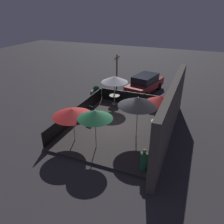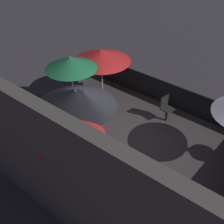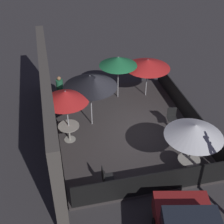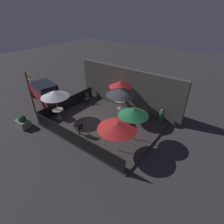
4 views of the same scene
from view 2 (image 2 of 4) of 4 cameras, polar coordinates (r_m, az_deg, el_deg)
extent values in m
plane|color=#383538|center=(10.61, 1.94, -6.04)|extent=(60.00, 60.00, 0.00)
cube|color=#383333|center=(10.57, 1.94, -5.79)|extent=(7.72, 5.93, 0.12)
cube|color=#4C4742|center=(7.82, -12.58, -8.52)|extent=(9.32, 0.36, 3.42)
cube|color=black|center=(12.24, 10.48, 3.17)|extent=(7.52, 0.05, 0.95)
cylinder|color=#B2B2B7|center=(8.21, -7.31, -8.91)|extent=(0.05, 0.05, 2.41)
cone|color=red|center=(7.56, -7.86, -3.59)|extent=(1.82, 1.82, 0.45)
cylinder|color=#B2B2B7|center=(9.24, -6.20, -2.60)|extent=(0.05, 0.05, 2.48)
cone|color=black|center=(8.67, -6.61, 2.52)|extent=(2.28, 2.28, 0.51)
cylinder|color=#B2B2B7|center=(11.47, -7.23, 4.92)|extent=(0.05, 0.05, 2.24)
cone|color=#1E6B3D|center=(11.04, -7.58, 8.93)|extent=(1.85, 1.85, 0.44)
cylinder|color=#B2B2B7|center=(12.32, -1.85, 6.92)|extent=(0.05, 0.05, 2.01)
cone|color=red|center=(11.96, -1.93, 10.25)|extent=(2.23, 2.23, 0.43)
cylinder|color=#9E998E|center=(9.09, -6.73, -14.30)|extent=(0.49, 0.49, 0.02)
cylinder|color=#9E998E|center=(8.83, -6.88, -12.85)|extent=(0.08, 0.08, 0.71)
cylinder|color=#9E998E|center=(8.56, -7.06, -11.20)|extent=(0.88, 0.88, 0.04)
cube|color=black|center=(8.41, 13.64, -18.77)|extent=(0.08, 0.08, 0.44)
cube|color=black|center=(8.22, 13.89, -17.79)|extent=(0.40, 0.40, 0.04)
cube|color=black|center=(7.93, 13.50, -17.61)|extent=(0.40, 0.03, 0.44)
cube|color=black|center=(11.51, 9.98, -0.52)|extent=(0.09, 0.09, 0.48)
cube|color=black|center=(11.36, 10.11, 0.53)|extent=(0.46, 0.46, 0.04)
cube|color=black|center=(11.32, 9.55, 1.92)|extent=(0.10, 0.40, 0.44)
camera|label=1|loc=(16.35, -49.30, 25.63)|focal=35.00mm
camera|label=3|loc=(6.89, 106.63, 5.15)|focal=50.00mm
camera|label=4|loc=(18.57, 1.13, 36.95)|focal=28.00mm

